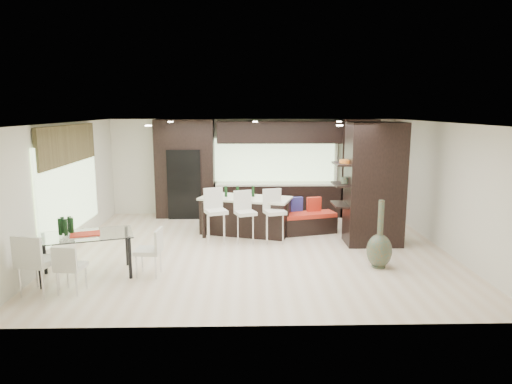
{
  "coord_description": "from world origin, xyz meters",
  "views": [
    {
      "loc": [
        -0.24,
        -9.41,
        2.98
      ],
      "look_at": [
        0.0,
        0.6,
        1.15
      ],
      "focal_mm": 32.0,
      "sensor_mm": 36.0,
      "label": 1
    }
  ],
  "objects_px": {
    "kitchen_island": "(245,215)",
    "stool_right": "(275,221)",
    "chair_far": "(38,266)",
    "floor_vase": "(380,234)",
    "chair_near": "(71,270)",
    "stool_left": "(216,221)",
    "dining_table": "(87,255)",
    "chair_end": "(148,254)",
    "stool_mid": "(246,222)",
    "bench": "(308,223)"
  },
  "relations": [
    {
      "from": "stool_right",
      "to": "chair_far",
      "type": "height_order",
      "value": "stool_right"
    },
    {
      "from": "dining_table",
      "to": "chair_end",
      "type": "bearing_deg",
      "value": -17.97
    },
    {
      "from": "kitchen_island",
      "to": "chair_far",
      "type": "xyz_separation_m",
      "value": [
        -3.36,
        -3.6,
        0.03
      ]
    },
    {
      "from": "kitchen_island",
      "to": "dining_table",
      "type": "relative_size",
      "value": 1.33
    },
    {
      "from": "floor_vase",
      "to": "chair_near",
      "type": "relative_size",
      "value": 1.72
    },
    {
      "from": "chair_near",
      "to": "chair_far",
      "type": "relative_size",
      "value": 0.8
    },
    {
      "from": "kitchen_island",
      "to": "stool_right",
      "type": "relative_size",
      "value": 2.2
    },
    {
      "from": "stool_left",
      "to": "kitchen_island",
      "type": "bearing_deg",
      "value": 28.6
    },
    {
      "from": "floor_vase",
      "to": "chair_far",
      "type": "height_order",
      "value": "floor_vase"
    },
    {
      "from": "kitchen_island",
      "to": "bench",
      "type": "bearing_deg",
      "value": 17.58
    },
    {
      "from": "bench",
      "to": "chair_end",
      "type": "xyz_separation_m",
      "value": [
        -3.28,
        -2.8,
        0.15
      ]
    },
    {
      "from": "stool_left",
      "to": "stool_mid",
      "type": "bearing_deg",
      "value": -20.32
    },
    {
      "from": "chair_far",
      "to": "chair_end",
      "type": "height_order",
      "value": "chair_far"
    },
    {
      "from": "stool_left",
      "to": "chair_end",
      "type": "bearing_deg",
      "value": -139.72
    },
    {
      "from": "stool_mid",
      "to": "chair_end",
      "type": "xyz_separation_m",
      "value": [
        -1.75,
        -2.04,
        -0.07
      ]
    },
    {
      "from": "kitchen_island",
      "to": "stool_mid",
      "type": "bearing_deg",
      "value": -72.32
    },
    {
      "from": "kitchen_island",
      "to": "floor_vase",
      "type": "distance_m",
      "value": 3.54
    },
    {
      "from": "kitchen_island",
      "to": "stool_right",
      "type": "bearing_deg",
      "value": -32.04
    },
    {
      "from": "stool_right",
      "to": "chair_end",
      "type": "height_order",
      "value": "stool_right"
    },
    {
      "from": "kitchen_island",
      "to": "chair_near",
      "type": "height_order",
      "value": "kitchen_island"
    },
    {
      "from": "floor_vase",
      "to": "dining_table",
      "type": "bearing_deg",
      "value": -176.37
    },
    {
      "from": "stool_mid",
      "to": "bench",
      "type": "xyz_separation_m",
      "value": [
        1.53,
        0.77,
        -0.22
      ]
    },
    {
      "from": "dining_table",
      "to": "chair_far",
      "type": "xyz_separation_m",
      "value": [
        -0.5,
        -0.79,
        0.09
      ]
    },
    {
      "from": "kitchen_island",
      "to": "stool_left",
      "type": "relative_size",
      "value": 2.15
    },
    {
      "from": "chair_far",
      "to": "chair_near",
      "type": "bearing_deg",
      "value": 18.16
    },
    {
      "from": "stool_mid",
      "to": "floor_vase",
      "type": "distance_m",
      "value": 3.06
    },
    {
      "from": "chair_near",
      "to": "chair_end",
      "type": "bearing_deg",
      "value": 41.58
    },
    {
      "from": "dining_table",
      "to": "floor_vase",
      "type": "bearing_deg",
      "value": -14.34
    },
    {
      "from": "stool_mid",
      "to": "floor_vase",
      "type": "bearing_deg",
      "value": -54.21
    },
    {
      "from": "stool_left",
      "to": "chair_near",
      "type": "relative_size",
      "value": 1.31
    },
    {
      "from": "stool_mid",
      "to": "stool_right",
      "type": "bearing_deg",
      "value": -20.98
    },
    {
      "from": "stool_left",
      "to": "stool_mid",
      "type": "relative_size",
      "value": 1.05
    },
    {
      "from": "dining_table",
      "to": "kitchen_island",
      "type": "bearing_deg",
      "value": 26.52
    },
    {
      "from": "kitchen_island",
      "to": "stool_right",
      "type": "xyz_separation_m",
      "value": [
        0.66,
        -0.77,
        0.04
      ]
    },
    {
      "from": "kitchen_island",
      "to": "chair_far",
      "type": "height_order",
      "value": "chair_far"
    },
    {
      "from": "floor_vase",
      "to": "chair_far",
      "type": "relative_size",
      "value": 1.38
    },
    {
      "from": "chair_near",
      "to": "chair_end",
      "type": "relative_size",
      "value": 0.94
    },
    {
      "from": "floor_vase",
      "to": "chair_far",
      "type": "bearing_deg",
      "value": -169.14
    },
    {
      "from": "chair_near",
      "to": "stool_mid",
      "type": "bearing_deg",
      "value": 51.97
    },
    {
      "from": "stool_left",
      "to": "stool_right",
      "type": "xyz_separation_m",
      "value": [
        1.31,
        0.0,
        -0.01
      ]
    },
    {
      "from": "stool_mid",
      "to": "chair_far",
      "type": "height_order",
      "value": "chair_far"
    },
    {
      "from": "stool_left",
      "to": "chair_far",
      "type": "xyz_separation_m",
      "value": [
        -2.7,
        -2.82,
        -0.02
      ]
    },
    {
      "from": "bench",
      "to": "chair_end",
      "type": "height_order",
      "value": "chair_end"
    },
    {
      "from": "chair_near",
      "to": "kitchen_island",
      "type": "bearing_deg",
      "value": 58.92
    },
    {
      "from": "dining_table",
      "to": "chair_end",
      "type": "xyz_separation_m",
      "value": [
        1.1,
        0.0,
        0.02
      ]
    },
    {
      "from": "stool_left",
      "to": "floor_vase",
      "type": "height_order",
      "value": "floor_vase"
    },
    {
      "from": "chair_far",
      "to": "dining_table",
      "type": "bearing_deg",
      "value": 69.86
    },
    {
      "from": "floor_vase",
      "to": "chair_end",
      "type": "xyz_separation_m",
      "value": [
        -4.29,
        -0.34,
        -0.25
      ]
    },
    {
      "from": "chair_near",
      "to": "chair_far",
      "type": "xyz_separation_m",
      "value": [
        -0.5,
        -0.05,
        0.09
      ]
    },
    {
      "from": "stool_mid",
      "to": "dining_table",
      "type": "distance_m",
      "value": 3.51
    }
  ]
}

